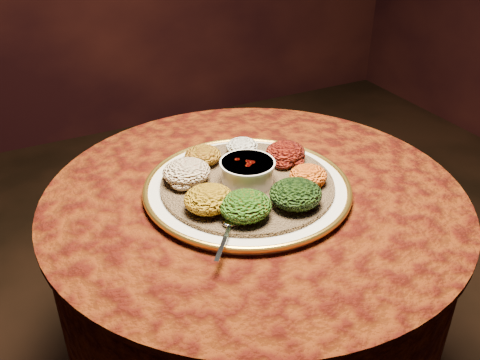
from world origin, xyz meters
name	(u,v)px	position (x,y,z in m)	size (l,w,h in m)	color
table	(254,255)	(0.00, 0.00, 0.55)	(0.96, 0.96, 0.73)	black
platter	(247,188)	(-0.01, 0.01, 0.75)	(0.57, 0.57, 0.02)	beige
injera	(247,184)	(-0.01, 0.01, 0.76)	(0.39, 0.39, 0.01)	olive
stew_bowl	(247,170)	(-0.01, 0.01, 0.79)	(0.12, 0.12, 0.05)	silver
spoon	(230,225)	(-0.12, -0.13, 0.77)	(0.10, 0.11, 0.01)	silver
portion_ayib	(242,147)	(0.04, 0.13, 0.78)	(0.08, 0.08, 0.04)	white
portion_kitfo	(285,152)	(0.11, 0.05, 0.78)	(0.10, 0.09, 0.05)	black
portion_tikil	(308,175)	(0.10, -0.06, 0.78)	(0.09, 0.08, 0.04)	#BF6E0F
portion_gomen	(296,194)	(0.03, -0.12, 0.79)	(0.11, 0.11, 0.05)	black
portion_mixveg	(245,206)	(-0.08, -0.11, 0.79)	(0.11, 0.10, 0.05)	#8D3009
portion_kik	(209,199)	(-0.14, -0.05, 0.79)	(0.11, 0.10, 0.05)	#9A6D0D
portion_timatim	(187,172)	(-0.13, 0.07, 0.79)	(0.11, 0.10, 0.05)	maroon
portion_shiro	(203,155)	(-0.07, 0.13, 0.78)	(0.09, 0.08, 0.04)	#885E10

